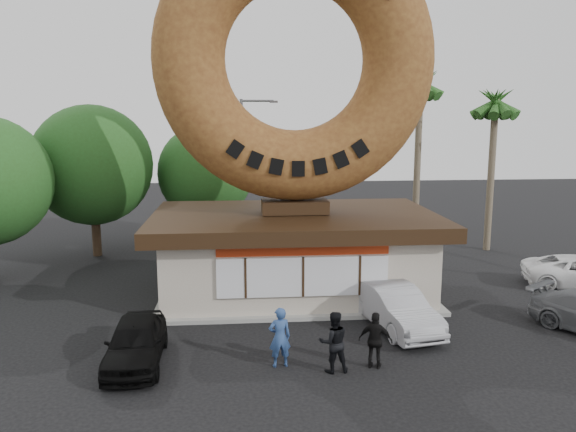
{
  "coord_description": "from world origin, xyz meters",
  "views": [
    {
      "loc": [
        -2.14,
        -15.8,
        7.07
      ],
      "look_at": [
        -0.43,
        4.0,
        3.52
      ],
      "focal_mm": 35.0,
      "sensor_mm": 36.0,
      "label": 1
    }
  ],
  "objects_px": {
    "person_center": "(334,342)",
    "car_black": "(136,342)",
    "person_left": "(280,337)",
    "donut_shop": "(295,250)",
    "giant_donut": "(295,60)",
    "person_right": "(376,340)",
    "car_silver": "(395,307)",
    "street_lamp": "(245,162)"
  },
  "relations": [
    {
      "from": "street_lamp",
      "to": "person_center",
      "type": "bearing_deg",
      "value": -82.57
    },
    {
      "from": "person_center",
      "to": "giant_donut",
      "type": "bearing_deg",
      "value": -91.97
    },
    {
      "from": "car_black",
      "to": "car_silver",
      "type": "bearing_deg",
      "value": 12.47
    },
    {
      "from": "person_center",
      "to": "car_black",
      "type": "xyz_separation_m",
      "value": [
        -5.6,
        1.0,
        -0.21
      ]
    },
    {
      "from": "person_center",
      "to": "car_black",
      "type": "height_order",
      "value": "person_center"
    },
    {
      "from": "donut_shop",
      "to": "person_center",
      "type": "bearing_deg",
      "value": -86.89
    },
    {
      "from": "donut_shop",
      "to": "car_black",
      "type": "distance_m",
      "value": 8.17
    },
    {
      "from": "street_lamp",
      "to": "car_silver",
      "type": "distance_m",
      "value": 15.42
    },
    {
      "from": "giant_donut",
      "to": "person_right",
      "type": "relative_size",
      "value": 6.54
    },
    {
      "from": "donut_shop",
      "to": "car_black",
      "type": "relative_size",
      "value": 2.88
    },
    {
      "from": "street_lamp",
      "to": "car_black",
      "type": "distance_m",
      "value": 16.99
    },
    {
      "from": "car_black",
      "to": "giant_donut",
      "type": "bearing_deg",
      "value": 48.36
    },
    {
      "from": "person_right",
      "to": "donut_shop",
      "type": "bearing_deg",
      "value": -55.92
    },
    {
      "from": "donut_shop",
      "to": "person_left",
      "type": "xyz_separation_m",
      "value": [
        -1.08,
        -6.75,
        -0.89
      ]
    },
    {
      "from": "donut_shop",
      "to": "person_left",
      "type": "bearing_deg",
      "value": -99.11
    },
    {
      "from": "street_lamp",
      "to": "person_left",
      "type": "height_order",
      "value": "street_lamp"
    },
    {
      "from": "car_silver",
      "to": "car_black",
      "type": "bearing_deg",
      "value": -177.49
    },
    {
      "from": "person_left",
      "to": "person_center",
      "type": "xyz_separation_m",
      "value": [
        1.47,
        -0.45,
        -0.0
      ]
    },
    {
      "from": "donut_shop",
      "to": "street_lamp",
      "type": "bearing_deg",
      "value": 100.5
    },
    {
      "from": "street_lamp",
      "to": "person_right",
      "type": "height_order",
      "value": "street_lamp"
    },
    {
      "from": "street_lamp",
      "to": "person_right",
      "type": "relative_size",
      "value": 4.88
    },
    {
      "from": "car_black",
      "to": "car_silver",
      "type": "distance_m",
      "value": 8.47
    },
    {
      "from": "giant_donut",
      "to": "street_lamp",
      "type": "bearing_deg",
      "value": 100.51
    },
    {
      "from": "giant_donut",
      "to": "person_left",
      "type": "relative_size",
      "value": 6.1
    },
    {
      "from": "donut_shop",
      "to": "giant_donut",
      "type": "height_order",
      "value": "giant_donut"
    },
    {
      "from": "person_left",
      "to": "person_right",
      "type": "distance_m",
      "value": 2.71
    },
    {
      "from": "giant_donut",
      "to": "car_black",
      "type": "xyz_separation_m",
      "value": [
        -5.21,
        -6.22,
        -8.5
      ]
    },
    {
      "from": "donut_shop",
      "to": "giant_donut",
      "type": "relative_size",
      "value": 1.05
    },
    {
      "from": "car_silver",
      "to": "giant_donut",
      "type": "bearing_deg",
      "value": 114.3
    },
    {
      "from": "person_center",
      "to": "car_black",
      "type": "relative_size",
      "value": 0.45
    },
    {
      "from": "donut_shop",
      "to": "street_lamp",
      "type": "xyz_separation_m",
      "value": [
        -1.86,
        10.02,
        2.72
      ]
    },
    {
      "from": "person_center",
      "to": "car_silver",
      "type": "height_order",
      "value": "person_center"
    },
    {
      "from": "street_lamp",
      "to": "car_black",
      "type": "relative_size",
      "value": 2.06
    },
    {
      "from": "street_lamp",
      "to": "car_black",
      "type": "xyz_separation_m",
      "value": [
        -3.35,
        -16.22,
        -3.82
      ]
    },
    {
      "from": "person_right",
      "to": "car_silver",
      "type": "distance_m",
      "value": 3.26
    },
    {
      "from": "giant_donut",
      "to": "person_left",
      "type": "xyz_separation_m",
      "value": [
        -1.08,
        -6.76,
        -8.28
      ]
    },
    {
      "from": "person_left",
      "to": "car_black",
      "type": "distance_m",
      "value": 4.17
    },
    {
      "from": "giant_donut",
      "to": "person_right",
      "type": "height_order",
      "value": "giant_donut"
    },
    {
      "from": "donut_shop",
      "to": "person_left",
      "type": "height_order",
      "value": "donut_shop"
    },
    {
      "from": "person_center",
      "to": "person_right",
      "type": "xyz_separation_m",
      "value": [
        1.22,
        0.13,
        -0.06
      ]
    },
    {
      "from": "person_left",
      "to": "person_right",
      "type": "bearing_deg",
      "value": 164.53
    },
    {
      "from": "car_black",
      "to": "person_left",
      "type": "bearing_deg",
      "value": -9.22
    }
  ]
}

